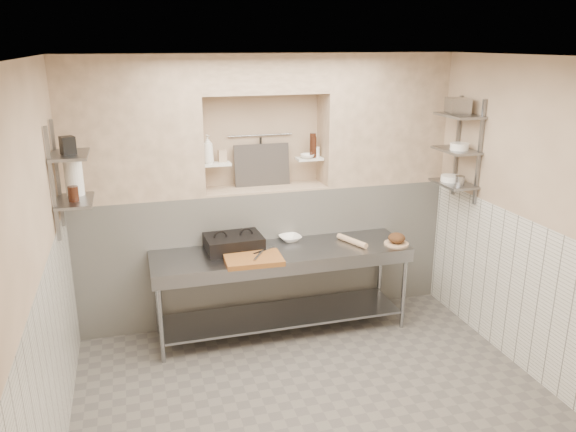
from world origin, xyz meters
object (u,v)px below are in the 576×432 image
object	(u,v)px
prep_table	(282,274)
bottle_soap	(208,149)
mixing_bowl	(290,238)
rolling_pin	(352,241)
cutting_board	(253,259)
jug_left	(74,178)
bowl_alcove	(307,156)
panini_press	(234,243)
bread_loaf	(397,238)

from	to	relation	value
prep_table	bottle_soap	world-z (taller)	bottle_soap
mixing_bowl	rolling_pin	world-z (taller)	rolling_pin
cutting_board	jug_left	xyz separation A→B (m)	(-1.54, 0.24, 0.84)
bowl_alcove	panini_press	bearing A→B (deg)	-156.57
prep_table	cutting_board	distance (m)	0.49
bowl_alcove	mixing_bowl	bearing A→B (deg)	-134.19
prep_table	rolling_pin	size ratio (longest dim) A/B	6.46
cutting_board	rolling_pin	size ratio (longest dim) A/B	1.35
prep_table	bowl_alcove	size ratio (longest dim) A/B	17.40
prep_table	bottle_soap	size ratio (longest dim) A/B	8.82
panini_press	bowl_alcove	world-z (taller)	bowl_alcove
jug_left	cutting_board	bearing A→B (deg)	-8.74
mixing_bowl	bottle_soap	xyz separation A→B (m)	(-0.78, 0.30, 0.93)
rolling_pin	bread_loaf	world-z (taller)	bread_loaf
bowl_alcove	cutting_board	bearing A→B (deg)	-135.86
cutting_board	panini_press	bearing A→B (deg)	108.64
rolling_pin	bowl_alcove	size ratio (longest dim) A/B	2.69
bread_loaf	bottle_soap	size ratio (longest dim) A/B	0.60
cutting_board	rolling_pin	bearing A→B (deg)	10.71
bottle_soap	rolling_pin	bearing A→B (deg)	-22.27
rolling_pin	bottle_soap	world-z (taller)	bottle_soap
prep_table	rolling_pin	xyz separation A→B (m)	(0.75, -0.01, 0.29)
panini_press	jug_left	distance (m)	1.63
bread_loaf	bottle_soap	bearing A→B (deg)	158.76
cutting_board	bottle_soap	world-z (taller)	bottle_soap
panini_press	mixing_bowl	size ratio (longest dim) A/B	2.54
cutting_board	rolling_pin	world-z (taller)	rolling_pin
panini_press	cutting_board	size ratio (longest dim) A/B	1.06
prep_table	panini_press	xyz separation A→B (m)	(-0.46, 0.15, 0.33)
panini_press	jug_left	xyz separation A→B (m)	(-1.41, -0.12, 0.79)
bottle_soap	bowl_alcove	xyz separation A→B (m)	(1.05, -0.02, -0.12)
cutting_board	jug_left	bearing A→B (deg)	171.26
rolling_pin	bottle_soap	size ratio (longest dim) A/B	1.37
panini_press	mixing_bowl	xyz separation A→B (m)	(0.62, 0.11, -0.05)
panini_press	bowl_alcove	size ratio (longest dim) A/B	3.84
bread_loaf	panini_press	bearing A→B (deg)	169.89
prep_table	bowl_alcove	bearing A→B (deg)	51.18
rolling_pin	bread_loaf	bearing A→B (deg)	-17.91
jug_left	panini_press	bearing A→B (deg)	5.02
bowl_alcove	jug_left	distance (m)	2.36
prep_table	bowl_alcove	xyz separation A→B (m)	(0.43, 0.53, 1.09)
panini_press	cutting_board	distance (m)	0.38
cutting_board	rolling_pin	distance (m)	1.11
prep_table	panini_press	world-z (taller)	panini_press
bread_loaf	cutting_board	bearing A→B (deg)	-177.52
panini_press	bottle_soap	bearing A→B (deg)	109.03
mixing_bowl	bread_loaf	size ratio (longest dim) A/B	1.27
cutting_board	mixing_bowl	world-z (taller)	mixing_bowl
mixing_bowl	rolling_pin	xyz separation A→B (m)	(0.59, -0.26, 0.00)
prep_table	jug_left	size ratio (longest dim) A/B	8.42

